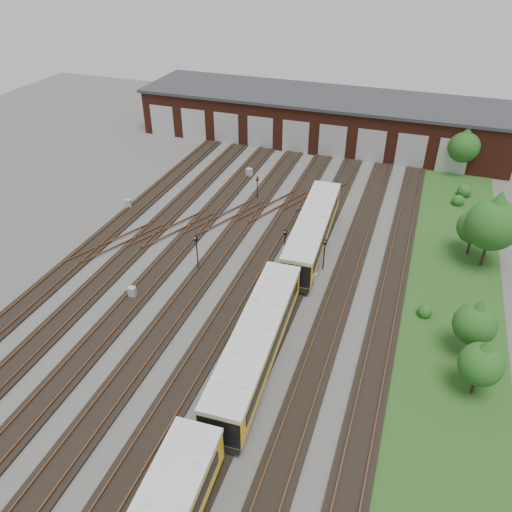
% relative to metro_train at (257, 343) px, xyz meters
% --- Properties ---
extents(ground, '(120.00, 120.00, 0.00)m').
position_rel_metro_train_xyz_m(ground, '(-6.00, 4.55, -1.95)').
color(ground, '#43413E').
rests_on(ground, ground).
extents(track_network, '(30.40, 70.00, 0.33)m').
position_rel_metro_train_xyz_m(track_network, '(-6.17, 5.13, -1.85)').
color(track_network, black).
rests_on(track_network, ground).
extents(maintenance_shed, '(51.00, 12.50, 6.35)m').
position_rel_metro_train_xyz_m(maintenance_shed, '(-6.01, 44.52, 1.25)').
color(maintenance_shed, '#4C1E13').
rests_on(maintenance_shed, ground).
extents(grass_verge, '(8.00, 55.00, 0.05)m').
position_rel_metro_train_xyz_m(grass_verge, '(13.00, 14.55, -1.93)').
color(grass_verge, '#204A18').
rests_on(grass_verge, ground).
extents(metro_train, '(3.54, 47.45, 3.17)m').
position_rel_metro_train_xyz_m(metro_train, '(0.00, 0.00, 0.00)').
color(metro_train, black).
rests_on(metro_train, ground).
extents(signal_mast_0, '(0.31, 0.30, 3.57)m').
position_rel_metro_train_xyz_m(signal_mast_0, '(-8.78, 9.09, 0.32)').
color(signal_mast_0, black).
rests_on(signal_mast_0, ground).
extents(signal_mast_1, '(0.27, 0.25, 2.77)m').
position_rel_metro_train_xyz_m(signal_mast_1, '(-8.30, 23.86, -0.16)').
color(signal_mast_1, black).
rests_on(signal_mast_1, ground).
extents(signal_mast_2, '(0.27, 0.25, 3.35)m').
position_rel_metro_train_xyz_m(signal_mast_2, '(-1.86, 13.02, 0.18)').
color(signal_mast_2, black).
rests_on(signal_mast_2, ground).
extents(signal_mast_3, '(0.27, 0.25, 3.17)m').
position_rel_metro_train_xyz_m(signal_mast_3, '(1.82, 12.88, 0.08)').
color(signal_mast_3, black).
rests_on(signal_mast_3, ground).
extents(relay_cabinet_0, '(0.77, 0.72, 1.04)m').
position_rel_metro_train_xyz_m(relay_cabinet_0, '(-20.92, 17.20, -1.43)').
color(relay_cabinet_0, '#9FA2A4').
rests_on(relay_cabinet_0, ground).
extents(relay_cabinet_1, '(0.77, 0.68, 1.12)m').
position_rel_metro_train_xyz_m(relay_cabinet_1, '(-11.21, 29.18, -1.39)').
color(relay_cabinet_1, '#9FA2A4').
rests_on(relay_cabinet_1, ground).
extents(relay_cabinet_2, '(0.67, 0.58, 1.00)m').
position_rel_metro_train_xyz_m(relay_cabinet_2, '(-12.28, 3.69, -1.45)').
color(relay_cabinet_2, '#9FA2A4').
rests_on(relay_cabinet_2, ground).
extents(relay_cabinet_3, '(0.65, 0.59, 0.90)m').
position_rel_metro_train_xyz_m(relay_cabinet_3, '(-1.87, 27.43, -1.50)').
color(relay_cabinet_3, '#9FA2A4').
rests_on(relay_cabinet_3, ground).
extents(relay_cabinet_4, '(0.79, 0.72, 1.08)m').
position_rel_metro_train_xyz_m(relay_cabinet_4, '(1.41, 10.46, -1.41)').
color(relay_cabinet_4, '#9FA2A4').
rests_on(relay_cabinet_4, ground).
extents(tree_0, '(3.79, 3.79, 6.28)m').
position_rel_metro_train_xyz_m(tree_0, '(13.02, 38.64, 2.08)').
color(tree_0, black).
rests_on(tree_0, ground).
extents(tree_1, '(3.14, 3.14, 5.20)m').
position_rel_metro_train_xyz_m(tree_1, '(14.14, 19.87, 1.38)').
color(tree_1, black).
rests_on(tree_1, ground).
extents(tree_2, '(4.57, 4.57, 7.58)m').
position_rel_metro_train_xyz_m(tree_2, '(15.29, 18.26, 2.92)').
color(tree_2, black).
rests_on(tree_2, ground).
extents(tree_3, '(2.85, 2.85, 4.72)m').
position_rel_metro_train_xyz_m(tree_3, '(14.38, 2.21, 1.08)').
color(tree_3, black).
rests_on(tree_3, ground).
extents(tree_4, '(3.01, 3.01, 4.98)m').
position_rel_metro_train_xyz_m(tree_4, '(14.02, 5.94, 1.25)').
color(tree_4, black).
rests_on(tree_4, ground).
extents(bush_0, '(1.15, 1.15, 1.15)m').
position_rel_metro_train_xyz_m(bush_0, '(10.88, 9.30, -1.38)').
color(bush_0, '#154915').
rests_on(bush_0, ground).
extents(bush_1, '(1.35, 1.35, 1.35)m').
position_rel_metro_train_xyz_m(bush_1, '(13.12, 30.02, -1.28)').
color(bush_1, '#154915').
rests_on(bush_1, ground).
extents(bush_2, '(1.60, 1.60, 1.60)m').
position_rel_metro_train_xyz_m(bush_2, '(13.74, 32.55, -1.15)').
color(bush_2, '#154915').
rests_on(bush_2, ground).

